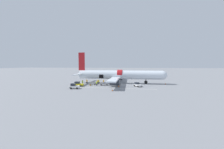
{
  "coord_description": "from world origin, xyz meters",
  "views": [
    {
      "loc": [
        2.92,
        -49.96,
        7.28
      ],
      "look_at": [
        -4.15,
        1.71,
        3.48
      ],
      "focal_mm": 22.0,
      "sensor_mm": 36.0,
      "label": 1
    }
  ],
  "objects_px": {
    "baggage_cart_queued": "(104,84)",
    "ground_crew_loader_b": "(98,82)",
    "baggage_tug_lead": "(138,85)",
    "ground_crew_marshal": "(104,82)",
    "ground_crew_driver": "(97,83)",
    "suitcase_on_tarmac_upright": "(90,85)",
    "baggage_tug_mid": "(74,86)",
    "ground_crew_supervisor": "(83,82)",
    "airplane": "(119,75)",
    "baggage_tug_rear": "(78,84)",
    "ground_crew_loader_a": "(99,82)",
    "ground_crew_helper": "(87,81)",
    "baggage_cart_loading": "(93,83)"
  },
  "relations": [
    {
      "from": "baggage_tug_lead",
      "to": "ground_crew_loader_b",
      "type": "relative_size",
      "value": 1.75
    },
    {
      "from": "baggage_cart_loading",
      "to": "ground_crew_loader_a",
      "type": "height_order",
      "value": "ground_crew_loader_a"
    },
    {
      "from": "ground_crew_driver",
      "to": "suitcase_on_tarmac_upright",
      "type": "bearing_deg",
      "value": -168.71
    },
    {
      "from": "baggage_cart_loading",
      "to": "baggage_cart_queued",
      "type": "xyz_separation_m",
      "value": [
        4.32,
        -0.37,
        -0.03
      ]
    },
    {
      "from": "baggage_tug_mid",
      "to": "baggage_cart_queued",
      "type": "distance_m",
      "value": 11.12
    },
    {
      "from": "baggage_tug_lead",
      "to": "ground_crew_supervisor",
      "type": "distance_m",
      "value": 19.43
    },
    {
      "from": "ground_crew_supervisor",
      "to": "suitcase_on_tarmac_upright",
      "type": "relative_size",
      "value": 2.17
    },
    {
      "from": "baggage_cart_queued",
      "to": "ground_crew_marshal",
      "type": "distance_m",
      "value": 3.28
    },
    {
      "from": "baggage_tug_lead",
      "to": "suitcase_on_tarmac_upright",
      "type": "xyz_separation_m",
      "value": [
        -15.93,
        -0.58,
        -0.26
      ]
    },
    {
      "from": "ground_crew_loader_b",
      "to": "ground_crew_driver",
      "type": "relative_size",
      "value": 1.06
    },
    {
      "from": "baggage_tug_mid",
      "to": "ground_crew_helper",
      "type": "distance_m",
      "value": 10.5
    },
    {
      "from": "suitcase_on_tarmac_upright",
      "to": "baggage_cart_loading",
      "type": "bearing_deg",
      "value": 87.58
    },
    {
      "from": "baggage_tug_mid",
      "to": "baggage_tug_lead",
      "type": "bearing_deg",
      "value": 19.11
    },
    {
      "from": "ground_crew_supervisor",
      "to": "ground_crew_marshal",
      "type": "height_order",
      "value": "ground_crew_supervisor"
    },
    {
      "from": "ground_crew_loader_b",
      "to": "ground_crew_supervisor",
      "type": "distance_m",
      "value": 5.57
    },
    {
      "from": "ground_crew_loader_b",
      "to": "ground_crew_supervisor",
      "type": "height_order",
      "value": "ground_crew_loader_b"
    },
    {
      "from": "ground_crew_loader_a",
      "to": "suitcase_on_tarmac_upright",
      "type": "relative_size",
      "value": 2.0
    },
    {
      "from": "baggage_cart_queued",
      "to": "ground_crew_loader_a",
      "type": "bearing_deg",
      "value": 130.72
    },
    {
      "from": "baggage_tug_rear",
      "to": "ground_crew_supervisor",
      "type": "xyz_separation_m",
      "value": [
        0.32,
        3.27,
        0.22
      ]
    },
    {
      "from": "ground_crew_loader_b",
      "to": "baggage_tug_rear",
      "type": "bearing_deg",
      "value": -134.21
    },
    {
      "from": "ground_crew_driver",
      "to": "baggage_cart_queued",
      "type": "bearing_deg",
      "value": 35.42
    },
    {
      "from": "ground_crew_loader_b",
      "to": "suitcase_on_tarmac_upright",
      "type": "xyz_separation_m",
      "value": [
        -1.62,
        -4.18,
        -0.58
      ]
    },
    {
      "from": "baggage_cart_queued",
      "to": "suitcase_on_tarmac_upright",
      "type": "height_order",
      "value": "baggage_cart_queued"
    },
    {
      "from": "airplane",
      "to": "baggage_tug_rear",
      "type": "distance_m",
      "value": 15.81
    },
    {
      "from": "ground_crew_loader_a",
      "to": "ground_crew_driver",
      "type": "relative_size",
      "value": 0.95
    },
    {
      "from": "ground_crew_supervisor",
      "to": "ground_crew_loader_b",
      "type": "bearing_deg",
      "value": 24.13
    },
    {
      "from": "baggage_tug_rear",
      "to": "ground_crew_loader_a",
      "type": "xyz_separation_m",
      "value": [
        5.57,
        6.49,
        0.15
      ]
    },
    {
      "from": "baggage_tug_lead",
      "to": "suitcase_on_tarmac_upright",
      "type": "bearing_deg",
      "value": -177.9
    },
    {
      "from": "ground_crew_loader_b",
      "to": "baggage_cart_queued",
      "type": "bearing_deg",
      "value": -37.09
    },
    {
      "from": "suitcase_on_tarmac_upright",
      "to": "baggage_tug_lead",
      "type": "bearing_deg",
      "value": 2.1
    },
    {
      "from": "baggage_tug_lead",
      "to": "ground_crew_marshal",
      "type": "bearing_deg",
      "value": 159.56
    },
    {
      "from": "ground_crew_loader_a",
      "to": "ground_crew_marshal",
      "type": "height_order",
      "value": "ground_crew_marshal"
    },
    {
      "from": "baggage_cart_queued",
      "to": "suitcase_on_tarmac_upright",
      "type": "bearing_deg",
      "value": -155.0
    },
    {
      "from": "baggage_tug_mid",
      "to": "ground_crew_driver",
      "type": "xyz_separation_m",
      "value": [
        5.31,
        6.47,
        0.18
      ]
    },
    {
      "from": "airplane",
      "to": "ground_crew_helper",
      "type": "relative_size",
      "value": 20.41
    },
    {
      "from": "baggage_tug_rear",
      "to": "suitcase_on_tarmac_upright",
      "type": "height_order",
      "value": "baggage_tug_rear"
    },
    {
      "from": "ground_crew_driver",
      "to": "suitcase_on_tarmac_upright",
      "type": "height_order",
      "value": "ground_crew_driver"
    },
    {
      "from": "airplane",
      "to": "ground_crew_driver",
      "type": "height_order",
      "value": "airplane"
    },
    {
      "from": "ground_crew_loader_a",
      "to": "ground_crew_helper",
      "type": "bearing_deg",
      "value": -171.42
    },
    {
      "from": "airplane",
      "to": "baggage_tug_mid",
      "type": "distance_m",
      "value": 18.47
    },
    {
      "from": "ground_crew_driver",
      "to": "ground_crew_marshal",
      "type": "height_order",
      "value": "ground_crew_driver"
    },
    {
      "from": "baggage_tug_mid",
      "to": "baggage_cart_loading",
      "type": "height_order",
      "value": "baggage_tug_mid"
    },
    {
      "from": "baggage_tug_rear",
      "to": "ground_crew_loader_b",
      "type": "height_order",
      "value": "ground_crew_loader_b"
    },
    {
      "from": "airplane",
      "to": "ground_crew_helper",
      "type": "xyz_separation_m",
      "value": [
        -11.63,
        -3.19,
        -2.3
      ]
    },
    {
      "from": "baggage_cart_queued",
      "to": "ground_crew_marshal",
      "type": "relative_size",
      "value": 2.48
    },
    {
      "from": "baggage_cart_queued",
      "to": "ground_crew_loader_b",
      "type": "xyz_separation_m",
      "value": [
        -2.8,
        2.12,
        0.47
      ]
    },
    {
      "from": "baggage_tug_lead",
      "to": "baggage_tug_rear",
      "type": "relative_size",
      "value": 0.95
    },
    {
      "from": "ground_crew_driver",
      "to": "baggage_tug_mid",
      "type": "bearing_deg",
      "value": -129.38
    },
    {
      "from": "ground_crew_driver",
      "to": "ground_crew_marshal",
      "type": "xyz_separation_m",
      "value": [
        1.42,
        4.78,
        -0.02
      ]
    },
    {
      "from": "ground_crew_driver",
      "to": "airplane",
      "type": "bearing_deg",
      "value": 46.45
    }
  ]
}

